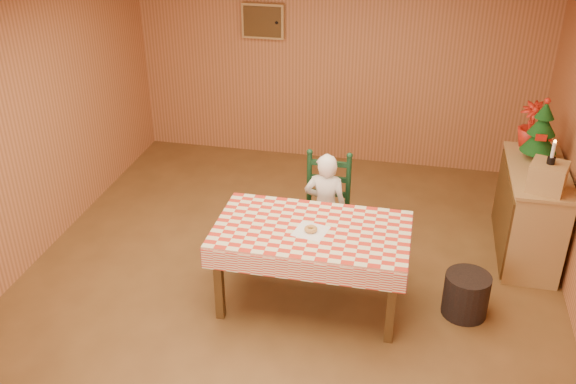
# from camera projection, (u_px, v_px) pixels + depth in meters

# --- Properties ---
(ground) EXTENTS (6.00, 6.00, 0.00)m
(ground) POSITION_uv_depth(u_px,v_px,m) (283.00, 294.00, 5.85)
(ground) COLOR brown
(ground) RESTS_ON ground
(cabin_walls) EXTENTS (5.10, 6.05, 2.65)m
(cabin_walls) POSITION_uv_depth(u_px,v_px,m) (296.00, 83.00, 5.44)
(cabin_walls) COLOR #B76E42
(cabin_walls) RESTS_ON ground
(dining_table) EXTENTS (1.66, 0.96, 0.77)m
(dining_table) POSITION_uv_depth(u_px,v_px,m) (312.00, 237.00, 5.42)
(dining_table) COLOR #4E3215
(dining_table) RESTS_ON ground
(ladder_chair) EXTENTS (0.44, 0.40, 1.08)m
(ladder_chair) POSITION_uv_depth(u_px,v_px,m) (326.00, 210.00, 6.19)
(ladder_chair) COLOR black
(ladder_chair) RESTS_ON ground
(seated_child) EXTENTS (0.41, 0.27, 1.12)m
(seated_child) POSITION_uv_depth(u_px,v_px,m) (325.00, 208.00, 6.11)
(seated_child) COLOR white
(seated_child) RESTS_ON ground
(napkin) EXTENTS (0.31, 0.31, 0.00)m
(napkin) POSITION_uv_depth(u_px,v_px,m) (311.00, 231.00, 5.34)
(napkin) COLOR white
(napkin) RESTS_ON dining_table
(donut) EXTENTS (0.12, 0.12, 0.04)m
(donut) POSITION_uv_depth(u_px,v_px,m) (311.00, 229.00, 5.33)
(donut) COLOR #C48E46
(donut) RESTS_ON napkin
(shelf_unit) EXTENTS (0.54, 1.24, 0.93)m
(shelf_unit) POSITION_uv_depth(u_px,v_px,m) (529.00, 212.00, 6.23)
(shelf_unit) COLOR tan
(shelf_unit) RESTS_ON ground
(crate) EXTENTS (0.38, 0.38, 0.25)m
(crate) POSITION_uv_depth(u_px,v_px,m) (548.00, 177.00, 5.60)
(crate) COLOR tan
(crate) RESTS_ON shelf_unit
(christmas_tree) EXTENTS (0.34, 0.34, 0.62)m
(christmas_tree) POSITION_uv_depth(u_px,v_px,m) (541.00, 132.00, 6.09)
(christmas_tree) COLOR #4E3215
(christmas_tree) RESTS_ON shelf_unit
(flower_arrangement) EXTENTS (0.32, 0.32, 0.46)m
(flower_arrangement) POSITION_uv_depth(u_px,v_px,m) (531.00, 125.00, 6.38)
(flower_arrangement) COLOR #B41D10
(flower_arrangement) RESTS_ON shelf_unit
(candle_set) EXTENTS (0.07, 0.07, 0.22)m
(candle_set) POSITION_uv_depth(u_px,v_px,m) (552.00, 157.00, 5.51)
(candle_set) COLOR black
(candle_set) RESTS_ON crate
(storage_bin) EXTENTS (0.41, 0.41, 0.39)m
(storage_bin) POSITION_uv_depth(u_px,v_px,m) (466.00, 295.00, 5.52)
(storage_bin) COLOR black
(storage_bin) RESTS_ON ground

